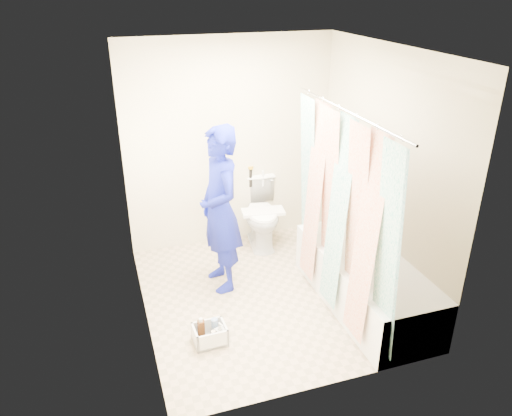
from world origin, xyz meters
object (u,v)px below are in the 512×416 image
object	(u,v)px
toilet	(261,212)
plumber	(220,210)
cleaning_caddy	(211,335)
bathtub	(365,281)

from	to	relation	value
toilet	plumber	world-z (taller)	plumber
toilet	cleaning_caddy	xyz separation A→B (m)	(-1.00, -1.60, -0.32)
plumber	cleaning_caddy	world-z (taller)	plumber
bathtub	cleaning_caddy	size ratio (longest dim) A/B	5.98
bathtub	cleaning_caddy	distance (m)	1.57
plumber	cleaning_caddy	distance (m)	1.21
plumber	toilet	bearing A→B (deg)	131.44
toilet	bathtub	bearing A→B (deg)	-61.99
toilet	plumber	distance (m)	1.09
toilet	plumber	bearing A→B (deg)	-124.94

